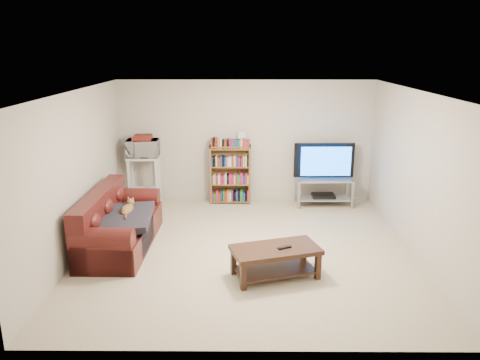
{
  "coord_description": "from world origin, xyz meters",
  "views": [
    {
      "loc": [
        -0.05,
        -6.62,
        3.0
      ],
      "look_at": [
        -0.1,
        0.4,
        1.0
      ],
      "focal_mm": 35.0,
      "sensor_mm": 36.0,
      "label": 1
    }
  ],
  "objects_px": {
    "coffee_table": "(275,256)",
    "tv_stand": "(324,187)",
    "sofa": "(116,227)",
    "bookshelf": "(230,173)"
  },
  "relations": [
    {
      "from": "sofa",
      "to": "bookshelf",
      "type": "xyz_separation_m",
      "value": [
        1.72,
        2.15,
        0.29
      ]
    },
    {
      "from": "sofa",
      "to": "bookshelf",
      "type": "bearing_deg",
      "value": 52.21
    },
    {
      "from": "coffee_table",
      "to": "tv_stand",
      "type": "xyz_separation_m",
      "value": [
        1.14,
        3.0,
        0.07
      ]
    },
    {
      "from": "coffee_table",
      "to": "bookshelf",
      "type": "xyz_separation_m",
      "value": [
        -0.69,
        3.14,
        0.31
      ]
    },
    {
      "from": "coffee_table",
      "to": "tv_stand",
      "type": "distance_m",
      "value": 3.21
    },
    {
      "from": "sofa",
      "to": "bookshelf",
      "type": "relative_size",
      "value": 1.79
    },
    {
      "from": "tv_stand",
      "to": "coffee_table",
      "type": "bearing_deg",
      "value": -111.87
    },
    {
      "from": "tv_stand",
      "to": "bookshelf",
      "type": "height_order",
      "value": "bookshelf"
    },
    {
      "from": "bookshelf",
      "to": "sofa",
      "type": "bearing_deg",
      "value": -128.05
    },
    {
      "from": "coffee_table",
      "to": "bookshelf",
      "type": "bearing_deg",
      "value": 85.4
    }
  ]
}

